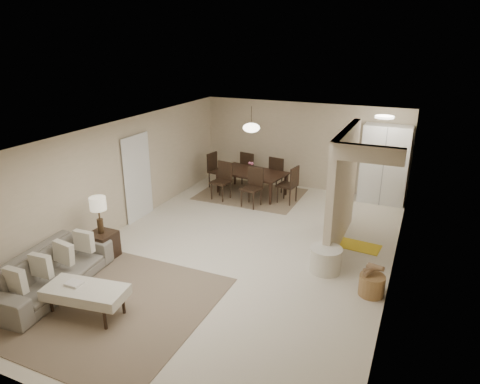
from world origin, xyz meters
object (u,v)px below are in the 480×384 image
at_px(sofa, 51,271).
at_px(wicker_basket, 372,285).
at_px(ottoman_bench, 86,293).
at_px(side_table, 103,245).
at_px(dining_table, 251,183).
at_px(pantry_cabinet, 384,165).
at_px(round_pouf, 326,260).

relative_size(sofa, wicker_basket, 5.44).
relative_size(ottoman_bench, wicker_basket, 3.17).
bearing_deg(side_table, wicker_basket, 9.06).
xyz_separation_m(wicker_basket, dining_table, (-3.85, 3.83, 0.15)).
distance_m(ottoman_bench, wicker_basket, 4.78).
height_order(ottoman_bench, side_table, side_table).
bearing_deg(sofa, pantry_cabinet, -40.68).
distance_m(side_table, wicker_basket, 5.22).
bearing_deg(sofa, dining_table, -18.43).
xyz_separation_m(side_table, dining_table, (1.30, 4.65, 0.06)).
distance_m(pantry_cabinet, round_pouf, 4.36).
distance_m(side_table, dining_table, 4.83).
relative_size(sofa, round_pouf, 3.91).
bearing_deg(ottoman_bench, wicker_basket, 21.52).
bearing_deg(pantry_cabinet, dining_table, -165.33).
bearing_deg(dining_table, pantry_cabinet, 24.19).
height_order(round_pouf, dining_table, dining_table).
bearing_deg(ottoman_bench, dining_table, 78.79).
distance_m(pantry_cabinet, ottoman_bench, 8.07).
relative_size(sofa, side_table, 4.34).
xyz_separation_m(round_pouf, wicker_basket, (0.92, -0.48, -0.05)).
relative_size(ottoman_bench, side_table, 2.53).
relative_size(pantry_cabinet, ottoman_bench, 1.51).
bearing_deg(pantry_cabinet, ottoman_bench, -117.61).
relative_size(wicker_basket, dining_table, 0.23).
bearing_deg(wicker_basket, pantry_cabinet, 94.84).
distance_m(pantry_cabinet, dining_table, 3.63).
distance_m(ottoman_bench, round_pouf, 4.31).
bearing_deg(pantry_cabinet, side_table, -130.56).
bearing_deg(pantry_cabinet, round_pouf, -96.95).
bearing_deg(round_pouf, wicker_basket, -27.52).
bearing_deg(dining_table, round_pouf, -39.29).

